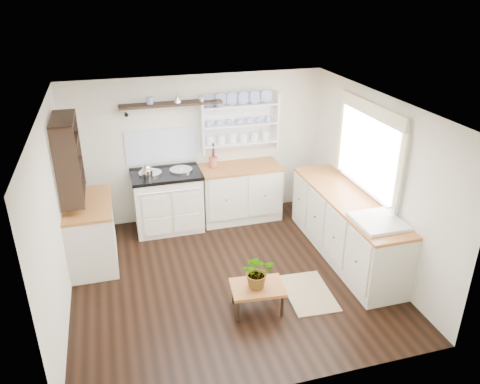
# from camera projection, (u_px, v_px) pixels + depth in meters

# --- Properties ---
(floor) EXTENTS (4.00, 3.80, 0.01)m
(floor) POSITION_uv_depth(u_px,v_px,m) (229.00, 277.00, 6.18)
(floor) COLOR black
(floor) RESTS_ON ground
(wall_back) EXTENTS (4.00, 0.02, 2.30)m
(wall_back) POSITION_uv_depth(u_px,v_px,m) (198.00, 148.00, 7.35)
(wall_back) COLOR beige
(wall_back) RESTS_ON ground
(wall_right) EXTENTS (0.02, 3.80, 2.30)m
(wall_right) POSITION_uv_depth(u_px,v_px,m) (375.00, 181.00, 6.19)
(wall_right) COLOR beige
(wall_right) RESTS_ON ground
(wall_left) EXTENTS (0.02, 3.80, 2.30)m
(wall_left) POSITION_uv_depth(u_px,v_px,m) (55.00, 220.00, 5.20)
(wall_left) COLOR beige
(wall_left) RESTS_ON ground
(ceiling) EXTENTS (4.00, 3.80, 0.01)m
(ceiling) POSITION_uv_depth(u_px,v_px,m) (228.00, 106.00, 5.21)
(ceiling) COLOR white
(ceiling) RESTS_ON wall_back
(window) EXTENTS (0.08, 1.55, 1.22)m
(window) POSITION_uv_depth(u_px,v_px,m) (369.00, 148.00, 6.13)
(window) COLOR white
(window) RESTS_ON wall_right
(aga_cooker) EXTENTS (1.05, 0.73, 0.97)m
(aga_cooker) POSITION_uv_depth(u_px,v_px,m) (168.00, 200.00, 7.21)
(aga_cooker) COLOR silver
(aga_cooker) RESTS_ON floor
(back_cabinets) EXTENTS (1.27, 0.63, 0.90)m
(back_cabinets) POSITION_uv_depth(u_px,v_px,m) (240.00, 192.00, 7.53)
(back_cabinets) COLOR beige
(back_cabinets) RESTS_ON floor
(right_cabinets) EXTENTS (0.62, 2.43, 0.90)m
(right_cabinets) POSITION_uv_depth(u_px,v_px,m) (346.00, 226.00, 6.49)
(right_cabinets) COLOR beige
(right_cabinets) RESTS_ON floor
(belfast_sink) EXTENTS (0.55, 0.60, 0.45)m
(belfast_sink) POSITION_uv_depth(u_px,v_px,m) (377.00, 230.00, 5.69)
(belfast_sink) COLOR white
(belfast_sink) RESTS_ON right_cabinets
(left_cabinets) EXTENTS (0.62, 1.13, 0.90)m
(left_cabinets) POSITION_uv_depth(u_px,v_px,m) (91.00, 232.00, 6.35)
(left_cabinets) COLOR beige
(left_cabinets) RESTS_ON floor
(plate_rack) EXTENTS (1.20, 0.22, 0.90)m
(plate_rack) POSITION_uv_depth(u_px,v_px,m) (238.00, 121.00, 7.31)
(plate_rack) COLOR white
(plate_rack) RESTS_ON wall_back
(high_shelf) EXTENTS (1.50, 0.29, 0.16)m
(high_shelf) POSITION_uv_depth(u_px,v_px,m) (171.00, 105.00, 6.83)
(high_shelf) COLOR black
(high_shelf) RESTS_ON wall_back
(left_shelving) EXTENTS (0.28, 0.80, 1.05)m
(left_shelving) POSITION_uv_depth(u_px,v_px,m) (68.00, 157.00, 5.85)
(left_shelving) COLOR black
(left_shelving) RESTS_ON wall_left
(kettle) EXTENTS (0.17, 0.17, 0.20)m
(kettle) POSITION_uv_depth(u_px,v_px,m) (147.00, 171.00, 6.80)
(kettle) COLOR silver
(kettle) RESTS_ON aga_cooker
(utensil_crock) EXTENTS (0.13, 0.13, 0.16)m
(utensil_crock) POSITION_uv_depth(u_px,v_px,m) (213.00, 162.00, 7.27)
(utensil_crock) COLOR #AC4F3F
(utensil_crock) RESTS_ON back_cabinets
(center_table) EXTENTS (0.66, 0.50, 0.33)m
(center_table) POSITION_uv_depth(u_px,v_px,m) (257.00, 289.00, 5.46)
(center_table) COLOR brown
(center_table) RESTS_ON floor
(potted_plant) EXTENTS (0.42, 0.38, 0.41)m
(potted_plant) POSITION_uv_depth(u_px,v_px,m) (258.00, 271.00, 5.35)
(potted_plant) COLOR #3F7233
(potted_plant) RESTS_ON center_table
(floor_rug) EXTENTS (0.60, 0.88, 0.02)m
(floor_rug) POSITION_uv_depth(u_px,v_px,m) (308.00, 293.00, 5.85)
(floor_rug) COLOR #7D6448
(floor_rug) RESTS_ON floor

